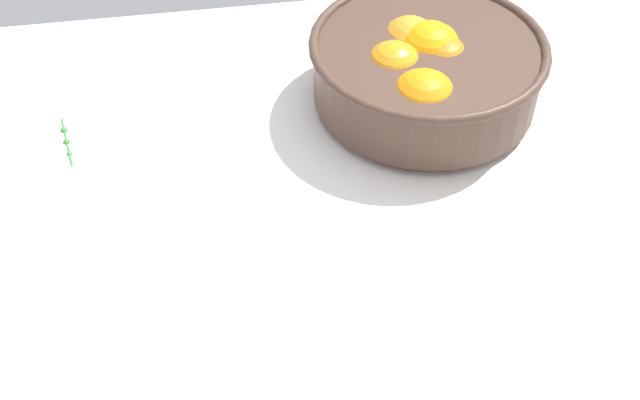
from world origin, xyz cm
name	(u,v)px	position (x,y,z in cm)	size (l,w,h in cm)	color
ground_plane	(329,277)	(0.00, 0.00, -1.50)	(121.95, 100.35, 3.00)	white
fruit_bowl	(426,71)	(15.88, 24.10, 5.30)	(28.66, 28.66, 10.46)	#473328
herb_sprig_1	(66,139)	(-27.90, 24.35, 0.25)	(2.04, 8.86, 0.88)	#36863E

